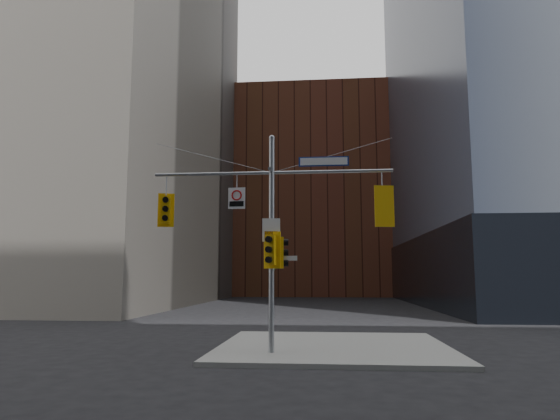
% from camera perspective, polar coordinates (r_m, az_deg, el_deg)
% --- Properties ---
extents(ground, '(160.00, 160.00, 0.00)m').
position_cam_1_polar(ground, '(14.61, -1.90, -17.67)').
color(ground, black).
rests_on(ground, ground).
extents(sidewalk_corner, '(8.00, 8.00, 0.15)m').
position_cam_1_polar(sidewalk_corner, '(18.45, 6.12, -15.28)').
color(sidewalk_corner, gray).
rests_on(sidewalk_corner, ground).
extents(brick_midrise, '(26.00, 20.00, 28.00)m').
position_cam_1_polar(brick_midrise, '(73.20, 3.80, 1.42)').
color(brick_midrise, brown).
rests_on(brick_midrise, ground).
extents(signal_assembly, '(8.00, 0.80, 7.30)m').
position_cam_1_polar(signal_assembly, '(16.47, -0.97, -1.11)').
color(signal_assembly, gray).
rests_on(signal_assembly, ground).
extents(traffic_light_west_arm, '(0.54, 0.50, 1.15)m').
position_cam_1_polar(traffic_light_west_arm, '(17.30, -12.93, 0.05)').
color(traffic_light_west_arm, '#F9B60D').
rests_on(traffic_light_west_arm, ground).
extents(traffic_light_east_arm, '(0.64, 0.57, 1.34)m').
position_cam_1_polar(traffic_light_east_arm, '(16.53, 11.65, 0.36)').
color(traffic_light_east_arm, '#F9B60D').
rests_on(traffic_light_east_arm, ground).
extents(traffic_light_pole_side, '(0.41, 0.35, 1.02)m').
position_cam_1_polar(traffic_light_pole_side, '(16.37, 0.15, -4.91)').
color(traffic_light_pole_side, '#F9B60D').
rests_on(traffic_light_pole_side, ground).
extents(traffic_light_pole_front, '(0.57, 0.52, 1.20)m').
position_cam_1_polar(traffic_light_pole_front, '(16.13, -1.08, -4.57)').
color(traffic_light_pole_front, '#F9B60D').
rests_on(traffic_light_pole_front, ground).
extents(street_sign_blade, '(1.66, 0.05, 0.32)m').
position_cam_1_polar(street_sign_blade, '(16.71, 5.02, 5.55)').
color(street_sign_blade, navy).
rests_on(street_sign_blade, ground).
extents(regulatory_sign_arm, '(0.58, 0.09, 0.72)m').
position_cam_1_polar(regulatory_sign_arm, '(16.72, -4.98, 1.43)').
color(regulatory_sign_arm, silver).
rests_on(regulatory_sign_arm, ground).
extents(regulatory_sign_pole, '(0.59, 0.07, 0.77)m').
position_cam_1_polar(regulatory_sign_pole, '(16.32, -1.02, -2.37)').
color(regulatory_sign_pole, silver).
rests_on(regulatory_sign_pole, ground).
extents(street_blade_ew, '(0.79, 0.03, 0.16)m').
position_cam_1_polar(street_blade_ew, '(16.34, 0.60, -5.53)').
color(street_blade_ew, silver).
rests_on(street_blade_ew, ground).
extents(street_blade_ns, '(0.06, 0.78, 0.16)m').
position_cam_1_polar(street_blade_ns, '(16.83, -0.81, -6.61)').
color(street_blade_ns, '#145926').
rests_on(street_blade_ns, ground).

